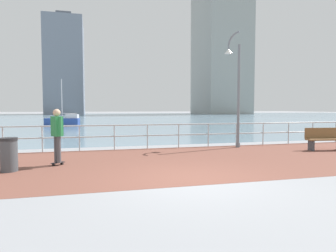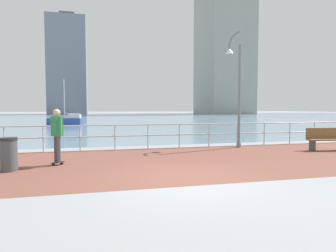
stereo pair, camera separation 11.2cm
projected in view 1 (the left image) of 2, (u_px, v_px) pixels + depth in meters
ground at (107, 119)px, 45.79m from camera, size 220.00×220.00×0.00m
brick_paving at (165, 161)px, 9.62m from camera, size 28.00×6.28×0.01m
harbor_water at (104, 117)px, 56.14m from camera, size 180.00×88.00×0.00m
waterfront_railing at (147, 132)px, 12.61m from camera, size 25.25×0.06×1.05m
lamppost at (235, 84)px, 13.01m from camera, size 0.55×0.74×5.10m
skateboarder at (57, 132)px, 8.87m from camera, size 0.40×0.52×1.71m
trash_bin at (9, 155)px, 8.03m from camera, size 0.46×0.46×0.93m
park_bench at (325, 139)px, 12.14m from camera, size 1.64×0.64×0.92m
sailboat_gray at (63, 121)px, 30.09m from camera, size 3.48×1.67×4.70m
tower_steel at (65, 68)px, 86.68m from camera, size 10.39×16.59×29.10m
tower_concrete at (221, 47)px, 91.07m from camera, size 13.49×17.53×42.98m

